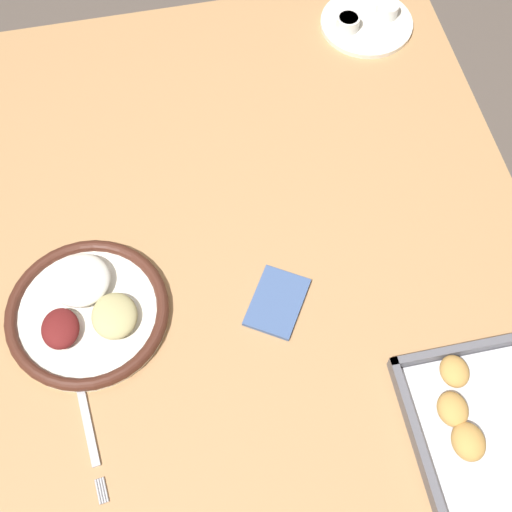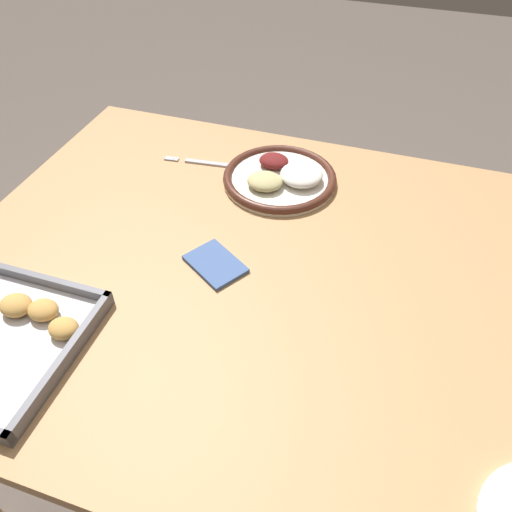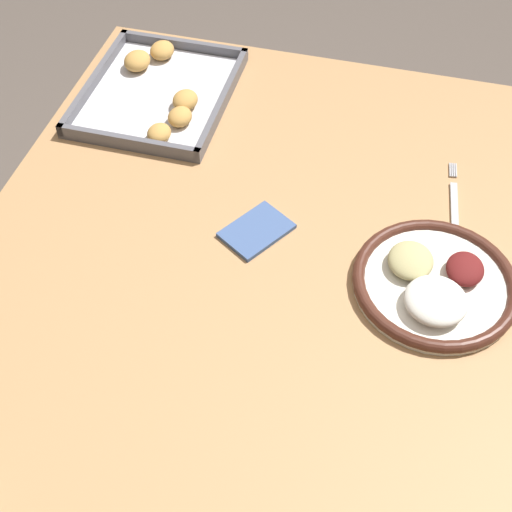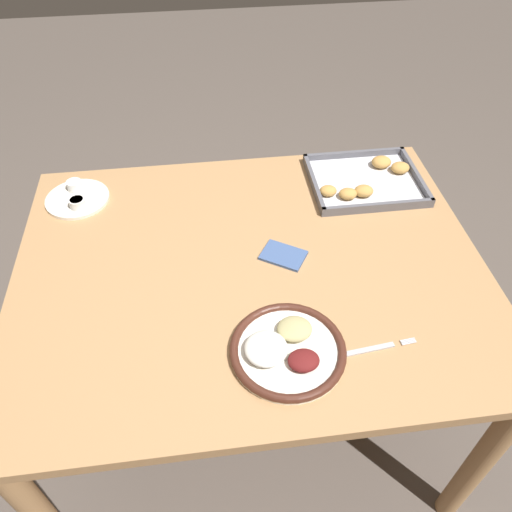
{
  "view_description": "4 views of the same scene",
  "coord_description": "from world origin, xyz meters",
  "px_view_note": "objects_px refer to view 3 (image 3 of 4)",
  "views": [
    {
      "loc": [
        0.55,
        -0.11,
        1.76
      ],
      "look_at": [
        0.01,
        0.0,
        0.76
      ],
      "focal_mm": 50.0,
      "sensor_mm": 36.0,
      "label": 1
    },
    {
      "loc": [
        -0.19,
        0.63,
        1.4
      ],
      "look_at": [
        0.01,
        0.0,
        0.76
      ],
      "focal_mm": 35.0,
      "sensor_mm": 36.0,
      "label": 2
    },
    {
      "loc": [
        -0.68,
        -0.18,
        1.61
      ],
      "look_at": [
        0.01,
        0.0,
        0.76
      ],
      "focal_mm": 50.0,
      "sensor_mm": 36.0,
      "label": 3
    },
    {
      "loc": [
        -0.1,
        -0.89,
        1.66
      ],
      "look_at": [
        0.01,
        0.0,
        0.76
      ],
      "focal_mm": 35.0,
      "sensor_mm": 36.0,
      "label": 4
    }
  ],
  "objects_px": {
    "fork": "(454,207)",
    "napkin": "(257,231)",
    "dinner_plate": "(435,283)",
    "baking_tray": "(159,91)"
  },
  "relations": [
    {
      "from": "fork",
      "to": "napkin",
      "type": "distance_m",
      "value": 0.34
    },
    {
      "from": "dinner_plate",
      "to": "napkin",
      "type": "height_order",
      "value": "dinner_plate"
    },
    {
      "from": "dinner_plate",
      "to": "napkin",
      "type": "bearing_deg",
      "value": 81.65
    },
    {
      "from": "fork",
      "to": "baking_tray",
      "type": "height_order",
      "value": "baking_tray"
    },
    {
      "from": "baking_tray",
      "to": "napkin",
      "type": "height_order",
      "value": "baking_tray"
    },
    {
      "from": "napkin",
      "to": "fork",
      "type": "bearing_deg",
      "value": -65.99
    },
    {
      "from": "fork",
      "to": "dinner_plate",
      "type": "bearing_deg",
      "value": 168.58
    },
    {
      "from": "fork",
      "to": "napkin",
      "type": "relative_size",
      "value": 1.49
    },
    {
      "from": "dinner_plate",
      "to": "baking_tray",
      "type": "xyz_separation_m",
      "value": [
        0.35,
        0.57,
        -0.0
      ]
    },
    {
      "from": "dinner_plate",
      "to": "fork",
      "type": "distance_m",
      "value": 0.18
    }
  ]
}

